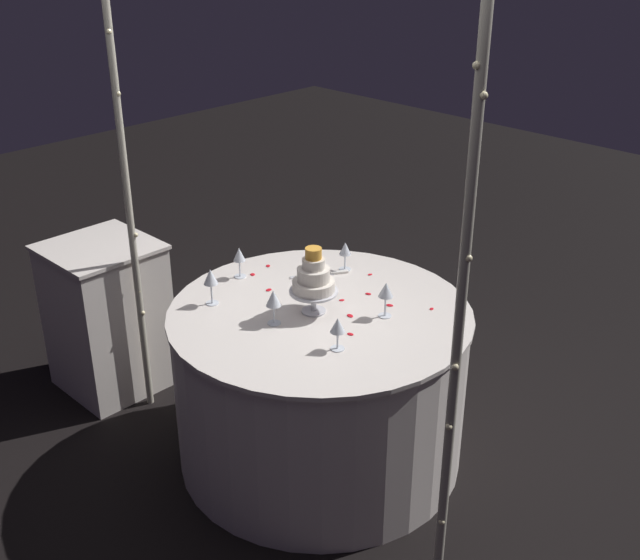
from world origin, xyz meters
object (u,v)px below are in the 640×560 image
(decorative_arch, at_px, (258,168))
(wine_glass_0, at_px, (338,327))
(wine_glass_4, at_px, (386,291))
(main_table, at_px, (320,385))
(wine_glass_5, at_px, (345,250))
(wine_glass_2, at_px, (273,299))
(wine_glass_1, at_px, (239,256))
(side_table, at_px, (108,316))
(tiered_cake, at_px, (314,279))
(wine_glass_3, at_px, (211,278))
(cake_knife, at_px, (323,274))

(decorative_arch, distance_m, wine_glass_0, 0.72)
(decorative_arch, relative_size, wine_glass_4, 14.54)
(main_table, relative_size, wine_glass_5, 9.36)
(decorative_arch, xyz_separation_m, wine_glass_2, (0.06, -0.11, -0.63))
(wine_glass_1, xyz_separation_m, wine_glass_5, (-0.31, -0.42, -0.01))
(decorative_arch, relative_size, wine_glass_2, 14.85)
(wine_glass_5, bearing_deg, wine_glass_4, 152.97)
(side_table, bearing_deg, main_table, -164.26)
(side_table, bearing_deg, decorative_arch, -179.13)
(main_table, bearing_deg, decorative_arch, 90.20)
(side_table, xyz_separation_m, tiered_cake, (-1.26, -0.33, 0.54))
(wine_glass_3, bearing_deg, wine_glass_2, -168.36)
(side_table, bearing_deg, tiered_cake, -165.17)
(tiered_cake, relative_size, wine_glass_3, 1.79)
(wine_glass_3, height_order, cake_knife, wine_glass_3)
(wine_glass_5, bearing_deg, main_table, 118.60)
(tiered_cake, distance_m, cake_knife, 0.42)
(main_table, height_order, wine_glass_2, wine_glass_2)
(decorative_arch, xyz_separation_m, side_table, (1.27, 0.02, -1.12))
(wine_glass_2, height_order, cake_knife, wine_glass_2)
(wine_glass_3, bearing_deg, wine_glass_5, -104.88)
(decorative_arch, height_order, side_table, decorative_arch)
(decorative_arch, height_order, main_table, decorative_arch)
(main_table, height_order, side_table, side_table)
(wine_glass_1, xyz_separation_m, wine_glass_3, (-0.13, 0.28, 0.02))
(wine_glass_4, distance_m, wine_glass_5, 0.52)
(main_table, xyz_separation_m, wine_glass_2, (0.06, 0.23, 0.52))
(main_table, relative_size, wine_glass_0, 9.59)
(wine_glass_0, bearing_deg, wine_glass_2, 6.08)
(wine_glass_4, bearing_deg, wine_glass_3, 35.63)
(wine_glass_4, bearing_deg, wine_glass_2, 52.35)
(tiered_cake, xyz_separation_m, wine_glass_2, (0.05, 0.20, -0.04))
(main_table, bearing_deg, wine_glass_3, 36.10)
(decorative_arch, relative_size, wine_glass_3, 13.79)
(wine_glass_1, height_order, cake_knife, wine_glass_1)
(wine_glass_1, bearing_deg, cake_knife, -132.86)
(main_table, distance_m, wine_glass_0, 0.61)
(tiered_cake, relative_size, cake_knife, 1.20)
(main_table, distance_m, tiered_cake, 0.56)
(wine_glass_1, bearing_deg, side_table, 24.58)
(main_table, height_order, wine_glass_0, wine_glass_0)
(tiered_cake, bearing_deg, side_table, 14.83)
(wine_glass_0, height_order, cake_knife, wine_glass_0)
(tiered_cake, height_order, wine_glass_1, tiered_cake)
(wine_glass_2, distance_m, wine_glass_4, 0.50)
(side_table, height_order, wine_glass_3, wine_glass_3)
(wine_glass_4, distance_m, cake_knife, 0.52)
(tiered_cake, xyz_separation_m, wine_glass_5, (0.21, -0.43, -0.05))
(side_table, height_order, wine_glass_5, wine_glass_5)
(decorative_arch, bearing_deg, wine_glass_4, -115.36)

